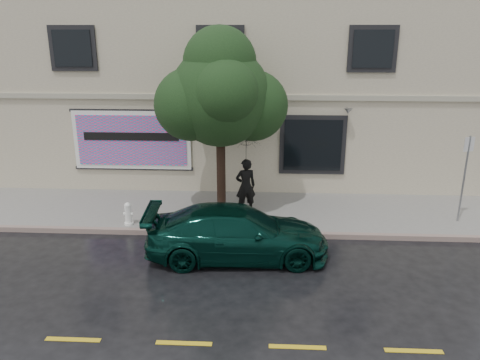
{
  "coord_description": "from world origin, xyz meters",
  "views": [
    {
      "loc": [
        1.49,
        -11.1,
        5.84
      ],
      "look_at": [
        0.8,
        2.2,
        1.51
      ],
      "focal_mm": 35.0,
      "sensor_mm": 36.0,
      "label": 1
    }
  ],
  "objects_px": {
    "pedestrian": "(246,186)",
    "fire_hydrant": "(128,214)",
    "street_tree": "(220,97)",
    "car": "(237,233)"
  },
  "relations": [
    {
      "from": "street_tree",
      "to": "fire_hydrant",
      "type": "distance_m",
      "value": 4.51
    },
    {
      "from": "pedestrian",
      "to": "fire_hydrant",
      "type": "distance_m",
      "value": 3.74
    },
    {
      "from": "car",
      "to": "street_tree",
      "type": "relative_size",
      "value": 0.91
    },
    {
      "from": "pedestrian",
      "to": "fire_hydrant",
      "type": "height_order",
      "value": "pedestrian"
    },
    {
      "from": "pedestrian",
      "to": "fire_hydrant",
      "type": "xyz_separation_m",
      "value": [
        -3.51,
        -1.17,
        -0.55
      ]
    },
    {
      "from": "street_tree",
      "to": "fire_hydrant",
      "type": "xyz_separation_m",
      "value": [
        -2.71,
        -1.31,
        -3.36
      ]
    },
    {
      "from": "pedestrian",
      "to": "street_tree",
      "type": "height_order",
      "value": "street_tree"
    },
    {
      "from": "car",
      "to": "pedestrian",
      "type": "distance_m",
      "value": 2.84
    },
    {
      "from": "car",
      "to": "fire_hydrant",
      "type": "height_order",
      "value": "car"
    },
    {
      "from": "pedestrian",
      "to": "street_tree",
      "type": "bearing_deg",
      "value": -26.9
    }
  ]
}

